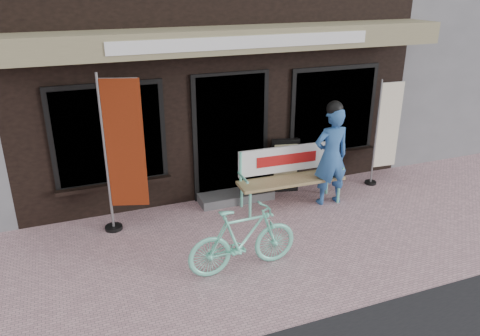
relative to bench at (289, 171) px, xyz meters
name	(u,v)px	position (x,y,z in m)	size (l,w,h in m)	color
ground	(279,250)	(-0.81, -1.34, -0.58)	(70.00, 70.00, 0.00)	#CB9BA3
storefront	(181,10)	(-0.81, 3.62, 2.41)	(7.00, 6.77, 6.00)	black
neighbor_right_near	(469,9)	(7.69, 4.16, 2.22)	(10.00, 7.00, 5.60)	slate
bench	(289,171)	(0.00, 0.00, 0.00)	(1.84, 0.53, 0.99)	#74E4C2
person	(331,154)	(0.65, -0.25, 0.30)	(0.63, 0.43, 1.80)	#2E5C9F
bicycle	(243,239)	(-1.46, -1.58, -0.13)	(0.43, 1.51, 0.90)	#74E4C2
nobori_red	(122,153)	(-2.70, 0.06, 0.67)	(0.72, 0.36, 2.42)	gray
nobori_cream	(386,131)	(2.02, 0.13, 0.44)	(0.58, 0.23, 1.98)	gray
menu_stand	(285,165)	(0.15, 0.45, -0.07)	(0.50, 0.21, 0.99)	black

